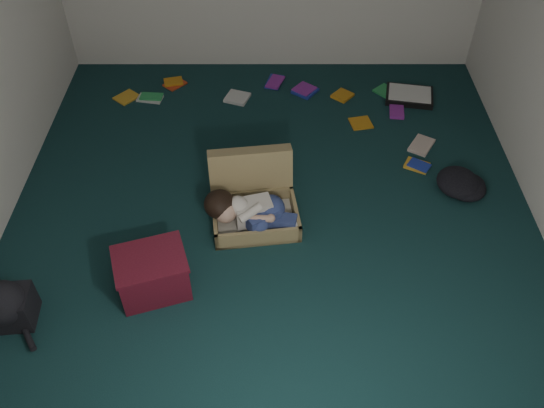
{
  "coord_description": "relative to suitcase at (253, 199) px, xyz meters",
  "views": [
    {
      "loc": [
        -0.0,
        -2.98,
        3.17
      ],
      "look_at": [
        0.0,
        -0.15,
        0.35
      ],
      "focal_mm": 38.0,
      "sensor_mm": 36.0,
      "label": 1
    }
  ],
  "objects": [
    {
      "name": "floor",
      "position": [
        0.14,
        -0.11,
        -0.14
      ],
      "size": [
        4.5,
        4.5,
        0.0
      ],
      "primitive_type": "plane",
      "color": "#102D2E",
      "rests_on": "ground"
    },
    {
      "name": "suitcase",
      "position": [
        0.0,
        0.0,
        0.0
      ],
      "size": [
        0.7,
        0.69,
        0.46
      ],
      "rotation": [
        0.0,
        0.0,
        0.13
      ],
      "color": "#9B8755",
      "rests_on": "floor"
    },
    {
      "name": "person",
      "position": [
        -0.02,
        -0.16,
        0.04
      ],
      "size": [
        0.7,
        0.33,
        0.29
      ],
      "rotation": [
        0.0,
        0.0,
        0.13
      ],
      "color": "silver",
      "rests_on": "suitcase"
    },
    {
      "name": "maroon_bin",
      "position": [
        -0.65,
        -0.72,
        0.02
      ],
      "size": [
        0.55,
        0.49,
        0.32
      ],
      "rotation": [
        0.0,
        0.0,
        0.31
      ],
      "color": "#54111F",
      "rests_on": "floor"
    },
    {
      "name": "backpack",
      "position": [
        -1.56,
        -0.97,
        -0.01
      ],
      "size": [
        0.47,
        0.39,
        0.26
      ],
      "primitive_type": null,
      "rotation": [
        0.0,
        0.0,
        0.09
      ],
      "color": "black",
      "rests_on": "floor"
    },
    {
      "name": "clothing_pile",
      "position": [
        1.71,
        0.16,
        -0.07
      ],
      "size": [
        0.48,
        0.41,
        0.14
      ],
      "primitive_type": null,
      "rotation": [
        0.0,
        0.0,
        0.16
      ],
      "color": "black",
      "rests_on": "floor"
    },
    {
      "name": "paper_tray",
      "position": [
        1.45,
        1.52,
        -0.11
      ],
      "size": [
        0.49,
        0.4,
        0.06
      ],
      "rotation": [
        0.0,
        0.0,
        -0.18
      ],
      "color": "black",
      "rests_on": "floor"
    },
    {
      "name": "book_scatter",
      "position": [
        0.45,
        1.4,
        -0.13
      ],
      "size": [
        2.97,
        1.53,
        0.02
      ],
      "color": "gold",
      "rests_on": "floor"
    }
  ]
}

